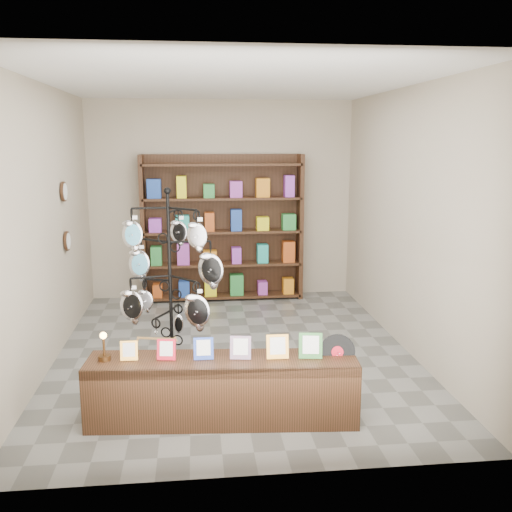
% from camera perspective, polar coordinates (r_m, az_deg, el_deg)
% --- Properties ---
extents(ground, '(5.00, 5.00, 0.00)m').
position_cam_1_polar(ground, '(6.69, -2.20, -9.54)').
color(ground, slate).
rests_on(ground, ground).
extents(room_envelope, '(5.00, 5.00, 5.00)m').
position_cam_1_polar(room_envelope, '(6.27, -2.33, 6.45)').
color(room_envelope, '#ACA18B').
rests_on(room_envelope, ground).
extents(display_tree, '(1.06, 1.04, 1.98)m').
position_cam_1_polar(display_tree, '(5.44, -8.60, -2.00)').
color(display_tree, black).
rests_on(display_tree, ground).
extents(front_shelf, '(2.34, 0.65, 0.82)m').
position_cam_1_polar(front_shelf, '(5.07, -3.36, -13.18)').
color(front_shelf, black).
rests_on(front_shelf, ground).
extents(back_shelving, '(2.42, 0.36, 2.20)m').
position_cam_1_polar(back_shelving, '(8.65, -3.35, 2.35)').
color(back_shelving, black).
rests_on(back_shelving, ground).
extents(wall_clocks, '(0.03, 0.24, 0.84)m').
position_cam_1_polar(wall_clocks, '(7.26, -18.52, 3.77)').
color(wall_clocks, black).
rests_on(wall_clocks, ground).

